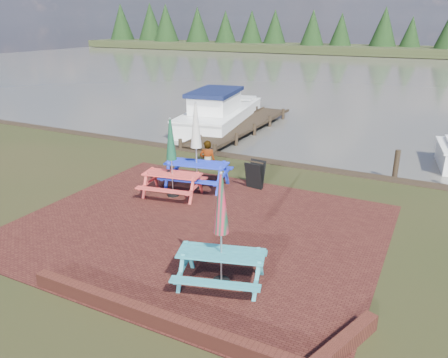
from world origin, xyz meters
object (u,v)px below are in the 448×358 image
boat_jetty (220,114)px  person (207,141)px  picnic_table_red (172,170)px  picnic_table_teal (221,247)px  jetty (242,126)px  picnic_table_blue (197,159)px  chalkboard (255,175)px

boat_jetty → person: size_ratio=4.71×
picnic_table_red → person: (-0.69, 3.38, -0.01)m
picnic_table_teal → person: picnic_table_teal is taller
picnic_table_red → jetty: bearing=91.6°
picnic_table_red → person: picnic_table_red is taller
picnic_table_teal → jetty: (-5.20, 12.23, -0.71)m
picnic_table_blue → person: (-0.96, 2.42, -0.12)m
picnic_table_blue → jetty: bearing=94.0°
boat_jetty → person: 6.66m
picnic_table_red → chalkboard: size_ratio=2.72×
picnic_table_red → picnic_table_blue: picnic_table_blue is taller
chalkboard → boat_jetty: bearing=130.1°
jetty → boat_jetty: 1.76m
jetty → picnic_table_red: bearing=-78.5°
picnic_table_red → person: bearing=91.7°
person → chalkboard: bearing=127.4°
picnic_table_teal → boat_jetty: bearing=101.1°
picnic_table_red → picnic_table_blue: 1.01m
boat_jetty → picnic_table_teal: bearing=-71.6°
jetty → chalkboard: bearing=-62.2°
picnic_table_teal → picnic_table_red: 4.87m
picnic_table_red → chalkboard: (1.93, 1.72, -0.38)m
boat_jetty → chalkboard: bearing=-65.0°
picnic_table_red → boat_jetty: 10.06m
boat_jetty → person: (2.66, -6.09, 0.38)m
picnic_table_blue → person: 2.60m
picnic_table_teal → person: bearing=104.5°
chalkboard → person: bearing=153.5°
chalkboard → boat_jetty: size_ratio=0.11×
picnic_table_teal → chalkboard: size_ratio=2.71×
chalkboard → boat_jetty: (-5.28, 7.76, -0.01)m
picnic_table_teal → chalkboard: picnic_table_teal is taller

